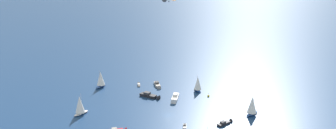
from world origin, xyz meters
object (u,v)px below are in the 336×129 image
Objects in this scene: sailboat_trailing at (252,106)px; motorboat_mid_cluster at (158,85)px; motorboat_outer_ring_e at (185,127)px; motorboat_offshore at (139,85)px; motorboat_outer_ring_a at (175,98)px; sailboat_ahead at (198,84)px; motorboat_far_port at (225,123)px; sailboat_outer_ring_c at (80,105)px; marker_buoy at (208,96)px; motorboat_near_centre at (151,96)px; sailboat_far_stbd at (101,79)px.

motorboat_mid_cluster is (56.28, 2.66, -3.86)m from sailboat_trailing.
motorboat_mid_cluster is 1.84× the size of motorboat_outer_ring_e.
motorboat_outer_ring_a reaches higher than motorboat_offshore.
motorboat_far_port is at bearing 146.20° from sailboat_ahead.
sailboat_ahead is 16.95m from motorboat_outer_ring_a.
sailboat_outer_ring_c is 4.71× the size of marker_buoy.
sailboat_trailing reaches higher than motorboat_outer_ring_a.
motorboat_mid_cluster is at bearing 23.99° from sailboat_ahead.
sailboat_trailing is at bearing -177.29° from motorboat_mid_cluster.
motorboat_outer_ring_a is (37.02, 10.24, -3.72)m from sailboat_trailing.
motorboat_far_port is 3.78× the size of marker_buoy.
motorboat_outer_ring_e is (10.53, 14.46, -0.20)m from motorboat_far_port.
marker_buoy is (27.41, -4.32, -4.19)m from sailboat_trailing.
motorboat_near_centre is 1.04× the size of motorboat_outer_ring_a.
motorboat_offshore is (16.98, -7.79, -0.44)m from motorboat_near_centre.
motorboat_near_centre is 5.30× the size of marker_buoy.
motorboat_outer_ring_e is 2.30× the size of marker_buoy.
sailboat_trailing reaches higher than motorboat_outer_ring_e.
motorboat_offshore is 39.61m from marker_buoy.
motorboat_far_port is 16.29m from sailboat_trailing.
sailboat_ahead is (32.55, -21.79, 3.45)m from motorboat_far_port.
sailboat_far_stbd is at bearing 14.52° from motorboat_near_centre.
marker_buoy is at bearing -123.43° from motorboat_outer_ring_a.
sailboat_outer_ring_c is at bearing 34.17° from motorboat_far_port.
motorboat_outer_ring_e is at bearing 64.94° from sailboat_trailing.
sailboat_ahead reaches higher than motorboat_outer_ring_a.
sailboat_far_stbd is at bearing 17.02° from sailboat_trailing.
sailboat_trailing is (-3.44, -15.42, 3.98)m from motorboat_far_port.
motorboat_offshore is 0.48× the size of sailboat_outer_ring_c.
sailboat_far_stbd is 4.64× the size of marker_buoy.
motorboat_mid_cluster is at bearing -135.57° from sailboat_far_stbd.
sailboat_trailing is 38.59m from motorboat_outer_ring_a.
motorboat_mid_cluster is at bearing -21.50° from motorboat_outer_ring_a.
sailboat_far_stbd reaches higher than marker_buoy.
motorboat_outer_ring_a is at bearing 86.44° from sailboat_ahead.
motorboat_outer_ring_a reaches higher than motorboat_outer_ring_e.
motorboat_outer_ring_e is at bearing 53.94° from motorboat_far_port.
sailboat_outer_ring_c is at bearing 42.25° from sailboat_trailing.
motorboat_near_centre is 18.68m from motorboat_offshore.
sailboat_outer_ring_c is 2.05× the size of motorboat_outer_ring_e.
motorboat_offshore is at bearing 7.29° from sailboat_trailing.
motorboat_mid_cluster is at bearing 13.59° from marker_buoy.
motorboat_offshore is 65.61m from sailboat_trailing.
sailboat_outer_ring_c reaches higher than motorboat_outer_ring_e.
sailboat_trailing is at bearing -161.46° from motorboat_near_centre.
sailboat_outer_ring_c reaches higher than motorboat_far_port.
motorboat_outer_ring_e is 36.75m from marker_buoy.
sailboat_trailing reaches higher than sailboat_outer_ring_c.
sailboat_trailing reaches higher than marker_buoy.
motorboat_outer_ring_e is at bearing 121.27° from sailboat_ahead.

